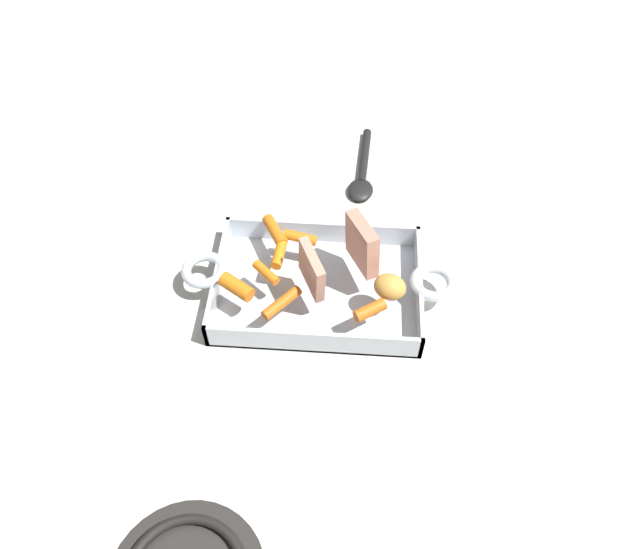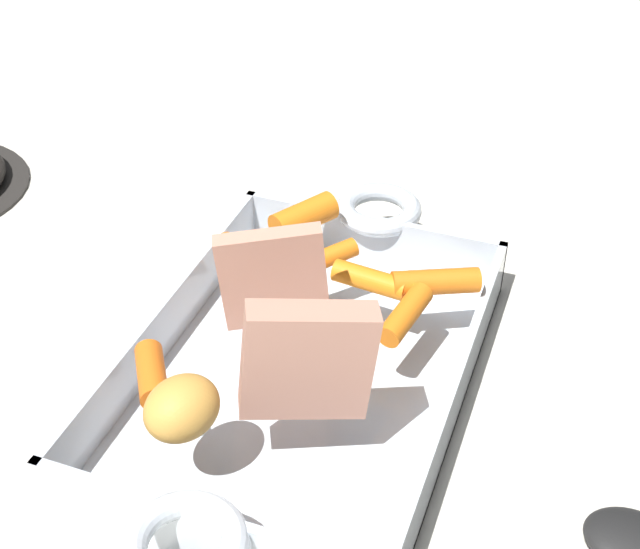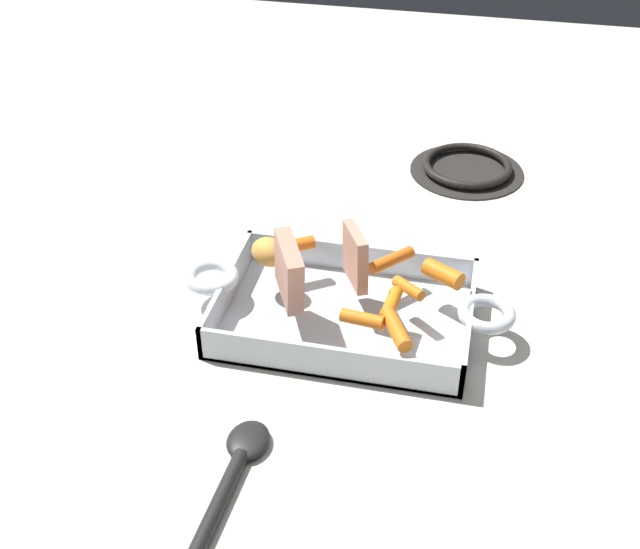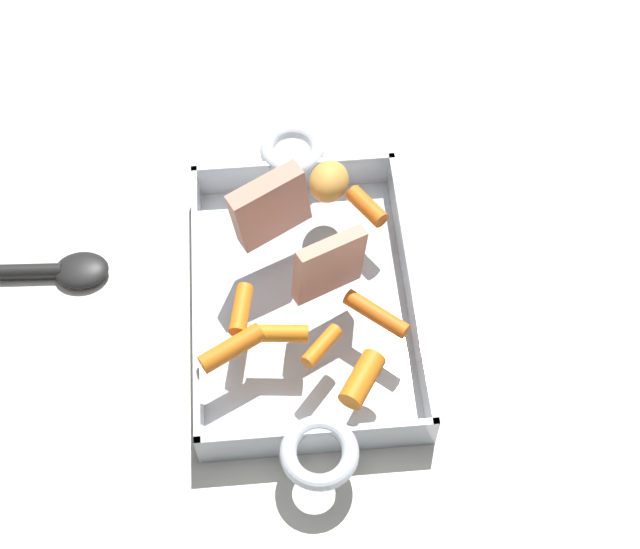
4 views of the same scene
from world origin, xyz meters
TOP-DOWN VIEW (x-y plane):
  - ground_plane at (0.00, 0.00)m, footprint 2.39×2.39m
  - roasting_dish at (0.00, 0.00)m, footprint 0.42×0.22m
  - roast_slice_thick at (0.01, 0.02)m, footprint 0.05×0.07m
  - roast_slice_outer at (-0.06, -0.03)m, footprint 0.06×0.08m
  - baby_carrot_long at (0.03, -0.06)m, footprint 0.05×0.03m
  - baby_carrot_southeast at (0.06, -0.03)m, footprint 0.02×0.06m
  - baby_carrot_center_right at (-0.08, 0.07)m, footprint 0.05×0.04m
  - baby_carrot_center_left at (0.08, 0.01)m, footprint 0.05×0.04m
  - baby_carrot_short at (0.05, 0.06)m, footprint 0.06×0.06m
  - baby_carrot_northwest at (0.12, 0.04)m, footprint 0.06×0.05m
  - baby_carrot_southwest at (0.07, -0.07)m, footprint 0.05×0.06m
  - potato_corner at (-0.11, 0.03)m, footprint 0.06×0.06m
  - stove_burner_rear at (0.12, 0.42)m, footprint 0.19×0.19m
  - serving_spoon at (-0.06, -0.27)m, footprint 0.05×0.19m

SIDE VIEW (x-z plane):
  - ground_plane at x=0.00m, z-range 0.00..0.00m
  - serving_spoon at x=-0.06m, z-range 0.00..0.02m
  - stove_burner_rear at x=0.12m, z-range 0.00..0.02m
  - roasting_dish at x=0.00m, z-range -0.01..0.04m
  - baby_carrot_center_left at x=0.08m, z-range 0.05..0.07m
  - baby_carrot_short at x=0.05m, z-range 0.05..0.07m
  - baby_carrot_southeast at x=0.06m, z-range 0.05..0.07m
  - baby_carrot_long at x=0.03m, z-range 0.05..0.07m
  - baby_carrot_center_right at x=-0.08m, z-range 0.05..0.07m
  - baby_carrot_southwest at x=0.07m, z-range 0.05..0.07m
  - baby_carrot_northwest at x=0.12m, z-range 0.05..0.07m
  - potato_corner at x=-0.11m, z-range 0.05..0.09m
  - roast_slice_thick at x=0.01m, z-range 0.05..0.12m
  - roast_slice_outer at x=-0.06m, z-range 0.05..0.13m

